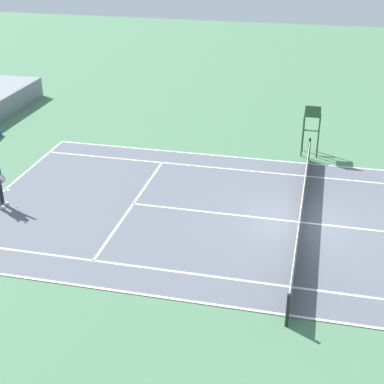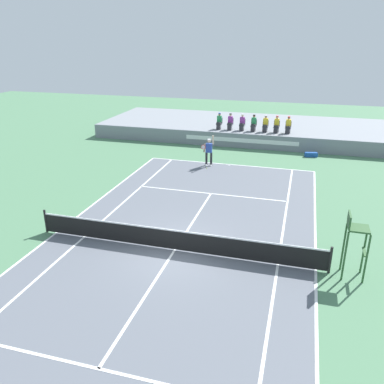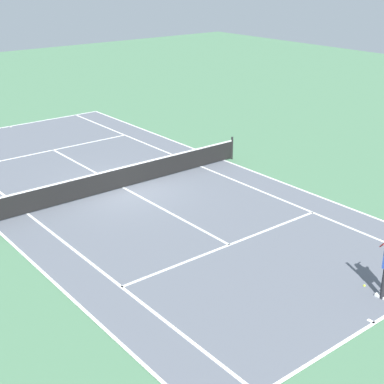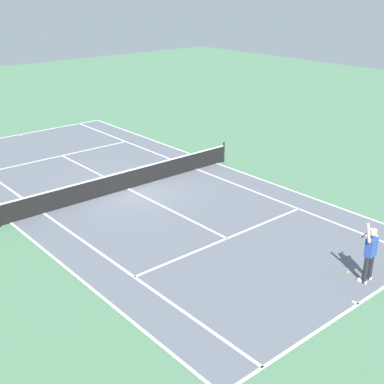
# 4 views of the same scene
# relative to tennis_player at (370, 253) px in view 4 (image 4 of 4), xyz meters

# --- Properties ---
(ground_plane) EXTENTS (80.00, 80.00, 0.00)m
(ground_plane) POSITION_rel_tennis_player_xyz_m (1.32, -11.31, -0.99)
(ground_plane) COLOR #4C7A56
(court) EXTENTS (11.08, 23.88, 0.03)m
(court) POSITION_rel_tennis_player_xyz_m (1.32, -11.31, -0.98)
(court) COLOR slate
(court) RESTS_ON ground
(net) EXTENTS (11.98, 0.10, 1.07)m
(net) POSITION_rel_tennis_player_xyz_m (1.32, -11.31, -0.47)
(net) COLOR black
(net) RESTS_ON ground
(tennis_player) EXTENTS (0.76, 0.67, 2.08)m
(tennis_player) POSITION_rel_tennis_player_xyz_m (0.00, 0.00, 0.00)
(tennis_player) COLOR #232328
(tennis_player) RESTS_ON ground
(tennis_ball) EXTENTS (0.07, 0.07, 0.07)m
(tennis_ball) POSITION_rel_tennis_player_xyz_m (0.02, -0.65, -0.96)
(tennis_ball) COLOR #D1E533
(tennis_ball) RESTS_ON ground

